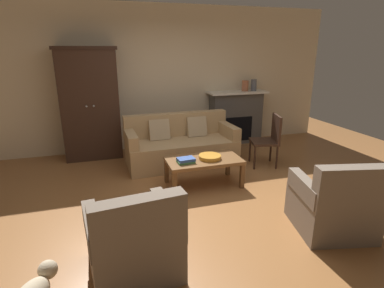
% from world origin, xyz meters
% --- Properties ---
extents(ground_plane, '(9.60, 9.60, 0.00)m').
position_xyz_m(ground_plane, '(0.00, 0.00, 0.00)').
color(ground_plane, '#9E6638').
extents(back_wall, '(7.20, 0.10, 2.80)m').
position_xyz_m(back_wall, '(0.00, 2.55, 1.40)').
color(back_wall, beige).
rests_on(back_wall, ground).
extents(fireplace, '(1.26, 0.48, 1.12)m').
position_xyz_m(fireplace, '(1.55, 2.30, 0.57)').
color(fireplace, '#4C4947').
rests_on(fireplace, ground).
extents(armoire, '(1.06, 0.57, 2.02)m').
position_xyz_m(armoire, '(-1.40, 2.22, 1.01)').
color(armoire, '#382319').
rests_on(armoire, ground).
extents(couch, '(1.94, 0.90, 0.86)m').
position_xyz_m(couch, '(0.08, 1.41, 0.32)').
color(couch, tan).
rests_on(couch, ground).
extents(coffee_table, '(1.10, 0.60, 0.42)m').
position_xyz_m(coffee_table, '(0.16, 0.40, 0.37)').
color(coffee_table, brown).
rests_on(coffee_table, ground).
extents(fruit_bowl, '(0.33, 0.33, 0.06)m').
position_xyz_m(fruit_bowl, '(0.25, 0.38, 0.45)').
color(fruit_bowl, orange).
rests_on(fruit_bowl, coffee_table).
extents(book_stack, '(0.26, 0.19, 0.07)m').
position_xyz_m(book_stack, '(-0.13, 0.33, 0.45)').
color(book_stack, '#427A4C').
rests_on(book_stack, coffee_table).
extents(mantel_vase_terracotta, '(0.14, 0.14, 0.22)m').
position_xyz_m(mantel_vase_terracotta, '(1.73, 2.28, 1.23)').
color(mantel_vase_terracotta, '#A86042').
rests_on(mantel_vase_terracotta, fireplace).
extents(mantel_vase_slate, '(0.12, 0.12, 0.24)m').
position_xyz_m(mantel_vase_slate, '(1.93, 2.28, 1.24)').
color(mantel_vase_slate, '#565B66').
rests_on(mantel_vase_slate, fireplace).
extents(armchair_near_left, '(0.85, 0.85, 0.88)m').
position_xyz_m(armchair_near_left, '(-1.05, -1.21, 0.32)').
color(armchair_near_left, '#756656').
rests_on(armchair_near_left, ground).
extents(armchair_near_right, '(0.92, 0.92, 0.88)m').
position_xyz_m(armchair_near_right, '(1.15, -1.17, 0.32)').
color(armchair_near_right, '#756656').
rests_on(armchair_near_right, ground).
extents(side_chair_wooden, '(0.54, 0.54, 0.90)m').
position_xyz_m(side_chair_wooden, '(1.52, 0.85, 0.51)').
color(side_chair_wooden, '#382319').
rests_on(side_chair_wooden, ground).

